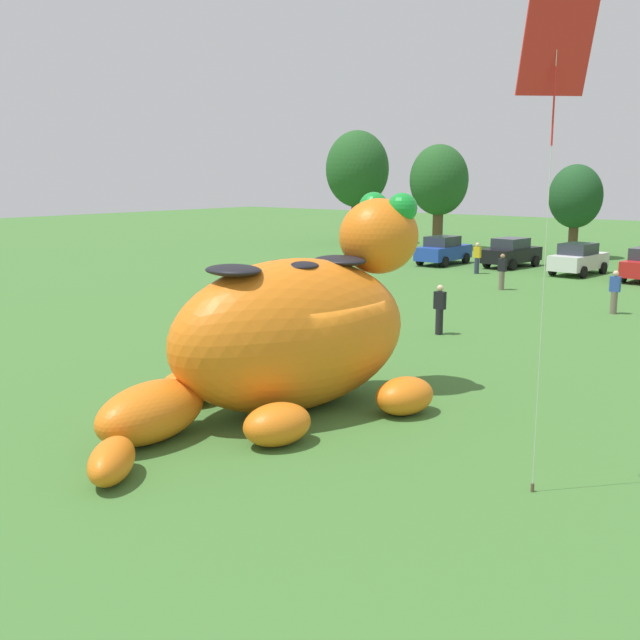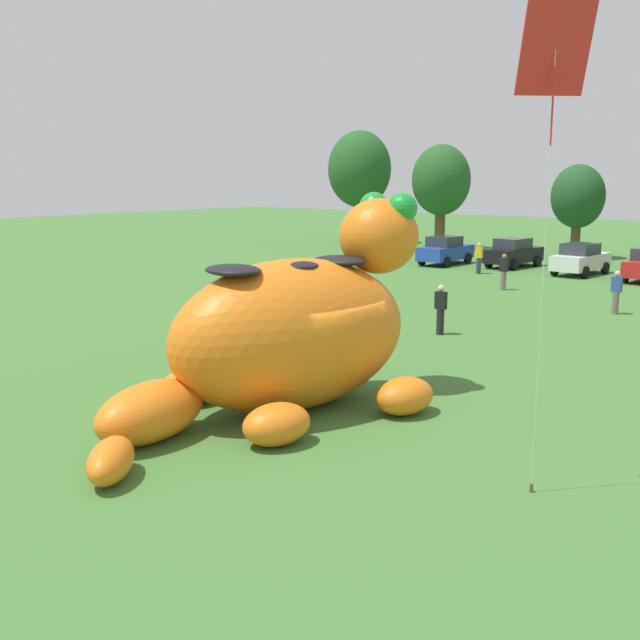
% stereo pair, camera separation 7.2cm
% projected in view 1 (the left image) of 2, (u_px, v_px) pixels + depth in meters
% --- Properties ---
extents(ground_plane, '(160.00, 160.00, 0.00)m').
position_uv_depth(ground_plane, '(317.00, 407.00, 18.00)').
color(ground_plane, '#427533').
extents(giant_inflatable_creature, '(5.78, 9.97, 4.96)m').
position_uv_depth(giant_inflatable_creature, '(293.00, 332.00, 17.59)').
color(giant_inflatable_creature, orange).
rests_on(giant_inflatable_creature, ground).
extents(car_blue, '(1.95, 4.10, 1.72)m').
position_uv_depth(car_blue, '(443.00, 250.00, 46.22)').
color(car_blue, '#2347B7').
rests_on(car_blue, ground).
extents(car_black, '(2.26, 4.25, 1.72)m').
position_uv_depth(car_black, '(511.00, 253.00, 44.88)').
color(car_black, black).
rests_on(car_black, ground).
extents(car_white, '(2.15, 4.20, 1.72)m').
position_uv_depth(car_white, '(578.00, 259.00, 41.53)').
color(car_white, white).
rests_on(car_white, ground).
extents(tree_far_left, '(4.92, 4.92, 8.73)m').
position_uv_depth(tree_far_left, '(357.00, 170.00, 59.49)').
color(tree_far_left, brown).
rests_on(tree_far_left, ground).
extents(tree_left, '(4.24, 4.24, 7.52)m').
position_uv_depth(tree_left, '(439.00, 181.00, 55.30)').
color(tree_left, brown).
rests_on(tree_left, ground).
extents(tree_mid_left, '(3.39, 3.39, 6.03)m').
position_uv_depth(tree_mid_left, '(576.00, 197.00, 49.21)').
color(tree_mid_left, brown).
rests_on(tree_mid_left, ground).
extents(spectator_mid_field, '(0.38, 0.26, 1.71)m').
position_uv_depth(spectator_mid_field, '(440.00, 310.00, 26.01)').
color(spectator_mid_field, black).
rests_on(spectator_mid_field, ground).
extents(spectator_by_cars, '(0.38, 0.26, 1.71)m').
position_uv_depth(spectator_by_cars, '(502.00, 272.00, 36.06)').
color(spectator_by_cars, '#726656').
rests_on(spectator_by_cars, ground).
extents(spectator_wandering, '(0.38, 0.26, 1.71)m').
position_uv_depth(spectator_wandering, '(615.00, 292.00, 29.84)').
color(spectator_wandering, '#726656').
rests_on(spectator_wandering, ground).
extents(spectator_far_side, '(0.38, 0.26, 1.71)m').
position_uv_depth(spectator_far_side, '(477.00, 258.00, 41.91)').
color(spectator_far_side, '#2D334C').
rests_on(spectator_far_side, ground).
extents(tethered_flying_kite, '(1.13, 1.13, 8.07)m').
position_uv_depth(tethered_flying_kite, '(557.00, 55.00, 11.85)').
color(tethered_flying_kite, brown).
rests_on(tethered_flying_kite, ground).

